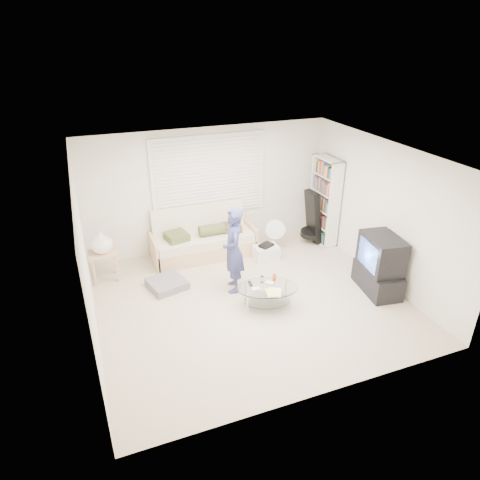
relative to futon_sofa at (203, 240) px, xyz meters
name	(u,v)px	position (x,y,z in m)	size (l,w,h in m)	color
ground	(251,300)	(0.28, -1.87, -0.33)	(5.00, 5.00, 0.00)	tan
room_shell	(241,202)	(0.28, -1.39, 1.30)	(5.02, 4.52, 2.51)	white
window_blinds	(209,176)	(0.28, 0.33, 1.22)	(2.32, 0.08, 1.62)	silver
futon_sofa	(203,240)	(0.00, 0.00, 0.00)	(2.06, 0.83, 1.01)	tan
grey_floor_pillow	(167,284)	(-0.96, -0.94, -0.26)	(0.61, 0.61, 0.14)	slate
side_table	(101,244)	(-1.94, -0.27, 0.40)	(0.50, 0.40, 0.98)	tan
bookshelf	(325,201)	(2.60, -0.27, 0.59)	(0.29, 0.77, 1.83)	white
guitar_case	(312,221)	(2.34, -0.28, 0.18)	(0.41, 0.42, 1.14)	black
floor_fan	(274,232)	(1.43, -0.32, 0.07)	(0.43, 0.28, 0.68)	white
storage_bin	(266,252)	(1.11, -0.63, -0.18)	(0.48, 0.34, 0.34)	white
tv_unit	(380,265)	(2.47, -2.36, 0.17)	(0.64, 1.02, 1.04)	black
coffee_table	(267,291)	(0.47, -2.12, -0.03)	(1.14, 0.90, 0.49)	silver
standing_person	(233,250)	(0.13, -1.42, 0.44)	(0.56, 0.37, 1.53)	navy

